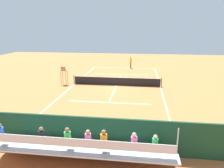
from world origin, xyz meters
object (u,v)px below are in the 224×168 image
tennis_player (131,62)px  courtside_bench (130,137)px  bleacher_stand (82,148)px  tennis_racket (127,68)px  equipment_bag (99,142)px  tennis_ball_near (145,69)px  umpire_chair (64,73)px  tennis_net (117,81)px

tennis_player → courtside_bench: bearing=92.8°
courtside_bench → tennis_player: bearing=-87.2°
bleacher_stand → tennis_racket: bleacher_stand is taller
bleacher_stand → tennis_player: 26.41m
bleacher_stand → tennis_racket: (-0.40, -26.68, -0.94)m
equipment_bag → tennis_ball_near: size_ratio=13.64×
courtside_bench → umpire_chair: bearing=-56.9°
bleacher_stand → umpire_chair: size_ratio=4.23×
tennis_net → umpire_chair: 6.26m
bleacher_stand → tennis_ball_near: (-3.34, -25.74, -0.92)m
tennis_net → bleacher_stand: (-0.04, 15.39, 0.46)m
umpire_chair → tennis_player: size_ratio=1.11×
bleacher_stand → tennis_ball_near: bearing=-97.4°
equipment_bag → tennis_racket: (0.04, -24.69, -0.16)m
umpire_chair → tennis_ball_near: bearing=-132.0°
courtside_bench → equipment_bag: (1.80, 0.13, -0.38)m
bleacher_stand → courtside_bench: 3.11m
tennis_net → courtside_bench: (-2.28, 13.27, 0.06)m
tennis_player → bleacher_stand: bearing=87.8°
bleacher_stand → tennis_player: size_ratio=4.70×
tennis_racket → courtside_bench: bearing=94.3°
umpire_chair → courtside_bench: (-8.48, 13.00, -0.76)m
courtside_bench → tennis_ball_near: bearing=-92.7°
equipment_bag → tennis_player: 24.42m
equipment_bag → tennis_racket: 24.70m
tennis_net → tennis_racket: bearing=-92.2°
courtside_bench → equipment_bag: size_ratio=2.00×
bleacher_stand → equipment_bag: bleacher_stand is taller
bleacher_stand → tennis_ball_near: size_ratio=137.27×
tennis_net → tennis_ball_near: (-3.38, -10.36, -0.47)m
bleacher_stand → courtside_bench: bearing=-136.6°
tennis_racket → tennis_ball_near: 3.09m
tennis_player → tennis_ball_near: tennis_player is taller
courtside_bench → equipment_bag: bearing=4.1°
tennis_player → tennis_racket: 1.22m
courtside_bench → tennis_player: (1.20, -24.27, 0.46)m
tennis_ball_near → bleacher_stand: bearing=82.6°
tennis_net → tennis_racket: 11.31m
tennis_racket → bleacher_stand: bearing=89.1°
tennis_net → equipment_bag: tennis_net is taller
tennis_racket → equipment_bag: bearing=90.1°
tennis_net → tennis_player: tennis_player is taller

